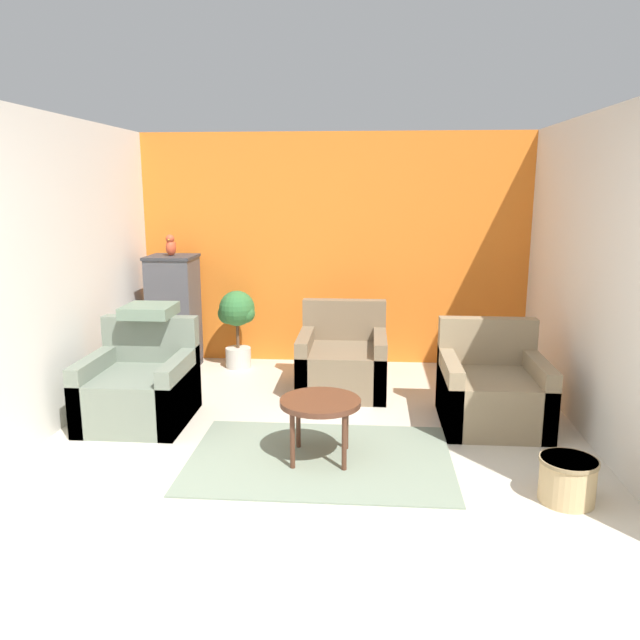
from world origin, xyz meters
The scene contains 14 objects.
ground_plane centered at (0.00, 0.00, 0.00)m, with size 20.00×20.00×0.00m, color beige.
wall_back_accent centered at (0.00, 3.82, 1.26)m, with size 4.35×0.06×2.52m.
wall_left centered at (-2.14, 1.89, 1.26)m, with size 0.06×3.79×2.52m.
wall_right centered at (2.14, 1.89, 1.26)m, with size 0.06×3.79×2.52m.
area_rug centered at (0.06, 1.16, 0.01)m, with size 1.91×1.31×0.01m.
coffee_table centered at (0.06, 1.16, 0.41)m, with size 0.58×0.58×0.46m.
armchair_left centered at (-1.52, 1.82, 0.27)m, with size 0.83×0.87×0.84m.
armchair_right centered at (1.43, 1.98, 0.27)m, with size 0.83×0.87×0.84m.
armchair_middle centered at (0.15, 2.76, 0.27)m, with size 0.83×0.87×0.84m.
birdcage centered at (-1.69, 3.37, 0.62)m, with size 0.50×0.50×1.23m.
parrot centered at (-1.69, 3.37, 1.34)m, with size 0.11×0.19×0.23m.
potted_plant centered at (-1.03, 3.45, 0.55)m, with size 0.42×0.38×0.85m.
wicker_basket centered at (1.66, 0.67, 0.15)m, with size 0.36×0.36×0.29m.
throw_pillow centered at (-1.52, 2.15, 0.89)m, with size 0.43×0.43×0.10m.
Camera 1 is at (0.39, -3.06, 1.95)m, focal length 35.00 mm.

